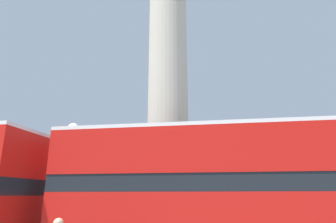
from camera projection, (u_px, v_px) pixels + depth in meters
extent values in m
cube|color=#A39E8E|center=(168.00, 211.00, 14.36)|extent=(4.43, 4.43, 0.94)
cylinder|color=#A39E8E|center=(168.00, 17.00, 17.28)|extent=(2.12, 2.12, 20.46)
cube|color=#B7140F|center=(214.00, 220.00, 9.56)|extent=(10.59, 2.72, 1.74)
cube|color=black|center=(212.00, 184.00, 9.87)|extent=(10.59, 2.67, 0.55)
cube|color=#B7140F|center=(211.00, 153.00, 10.14)|extent=(10.59, 2.72, 1.45)
cube|color=silver|center=(210.00, 131.00, 10.36)|extent=(10.59, 2.72, 0.12)
cube|color=#A39E8E|center=(330.00, 212.00, 18.39)|extent=(3.93, 3.30, 2.37)
ellipsoid|color=brown|center=(323.00, 167.00, 19.13)|extent=(2.48, 1.57, 0.91)
cylinder|color=brown|center=(321.00, 153.00, 19.38)|extent=(0.36, 0.36, 0.90)
sphere|color=brown|center=(320.00, 144.00, 19.54)|extent=(0.28, 0.28, 0.28)
cylinder|color=brown|center=(313.00, 184.00, 19.38)|extent=(0.20, 0.20, 1.06)
cylinder|color=brown|center=(313.00, 183.00, 18.95)|extent=(0.20, 0.20, 1.06)
cylinder|color=black|center=(68.00, 191.00, 12.13)|extent=(0.14, 0.14, 4.67)
sphere|color=white|center=(73.00, 129.00, 12.83)|extent=(0.47, 0.47, 0.47)
sphere|color=tan|center=(58.00, 223.00, 6.52)|extent=(0.22, 0.22, 0.22)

